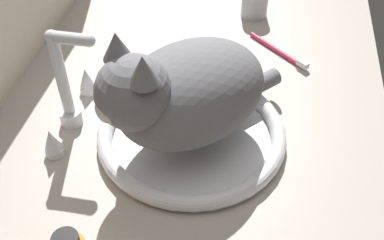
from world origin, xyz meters
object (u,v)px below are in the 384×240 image
cat (181,92)px  toothbrush (280,51)px  sink_basin (192,132)px  faucet (69,91)px  metal_jar (255,4)px

cat → toothbrush: 35.25cm
sink_basin → cat: bearing=137.2°
cat → faucet: bearing=85.3°
sink_basin → faucet: size_ratio=1.65×
sink_basin → cat: cat is taller
faucet → metal_jar: faucet is taller
faucet → toothbrush: 45.91cm
sink_basin → cat: (-1.66, 1.53, 10.15)cm
faucet → metal_jar: (42.90, -28.83, -4.09)cm
sink_basin → toothbrush: 31.42cm
sink_basin → toothbrush: sink_basin is taller
toothbrush → faucet: bearing=128.2°
sink_basin → faucet: faucet is taller
toothbrush → metal_jar: bearing=24.9°
sink_basin → metal_jar: size_ratio=5.19×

